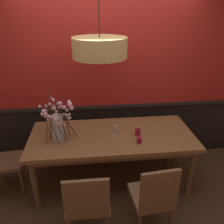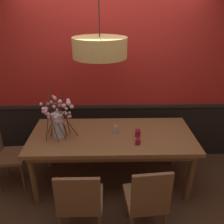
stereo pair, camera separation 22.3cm
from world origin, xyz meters
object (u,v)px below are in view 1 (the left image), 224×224
object	(u,v)px
chair_head_west_end	(1,158)
chair_far_side_right	(128,120)
dining_table	(112,140)
condiment_bottle	(115,130)
pendant_lamp	(100,48)
chair_near_side_right	(153,196)
vase_with_blossoms	(57,124)
candle_holder_nearer_center	(138,132)
chair_near_side_left	(87,202)
chair_far_side_left	(87,120)
candle_holder_nearer_edge	(139,140)

from	to	relation	value
chair_head_west_end	chair_far_side_right	xyz separation A→B (m)	(1.80, 0.87, -0.00)
dining_table	condiment_bottle	world-z (taller)	condiment_bottle
chair_far_side_right	pendant_lamp	size ratio (longest dim) A/B	0.87
chair_near_side_right	vase_with_blossoms	world-z (taller)	vase_with_blossoms
candle_holder_nearer_center	pendant_lamp	distance (m)	1.15
chair_near_side_left	dining_table	bearing A→B (deg)	68.26
dining_table	pendant_lamp	world-z (taller)	pendant_lamp
chair_far_side_left	candle_holder_nearer_center	distance (m)	1.18
chair_far_side_left	chair_head_west_end	size ratio (longest dim) A/B	1.04
candle_holder_nearer_edge	condiment_bottle	xyz separation A→B (m)	(-0.26, 0.26, 0.02)
chair_near_side_left	chair_far_side_right	world-z (taller)	chair_far_side_right
dining_table	vase_with_blossoms	world-z (taller)	vase_with_blossoms
chair_near_side_left	vase_with_blossoms	distance (m)	1.00
vase_with_blossoms	chair_far_side_right	bearing A→B (deg)	41.37
chair_near_side_left	vase_with_blossoms	size ratio (longest dim) A/B	1.40
chair_near_side_left	candle_holder_nearer_center	distance (m)	1.09
vase_with_blossoms	condiment_bottle	xyz separation A→B (m)	(0.72, 0.06, -0.16)
chair_head_west_end	vase_with_blossoms	xyz separation A→B (m)	(0.77, -0.04, 0.47)
candle_holder_nearer_center	condiment_bottle	world-z (taller)	condiment_bottle
chair_head_west_end	vase_with_blossoms	size ratio (longest dim) A/B	1.45
candle_holder_nearer_edge	pendant_lamp	distance (m)	1.18
chair_head_west_end	pendant_lamp	bearing A→B (deg)	0.54
chair_near_side_right	candle_holder_nearer_center	distance (m)	0.86
dining_table	candle_holder_nearer_edge	world-z (taller)	candle_holder_nearer_edge
candle_holder_nearer_edge	candle_holder_nearer_center	bearing A→B (deg)	83.74
chair_far_side_left	candle_holder_nearer_edge	bearing A→B (deg)	-61.00
chair_head_west_end	pendant_lamp	xyz separation A→B (m)	(1.31, 0.01, 1.36)
chair_head_west_end	candle_holder_nearer_center	bearing A→B (deg)	-1.82
chair_head_west_end	vase_with_blossoms	bearing A→B (deg)	-3.00
vase_with_blossoms	candle_holder_nearer_center	bearing A→B (deg)	-0.91
chair_near_side_right	pendant_lamp	xyz separation A→B (m)	(-0.47, 0.87, 1.36)
candle_holder_nearer_center	condiment_bottle	size ratio (longest dim) A/B	0.75
condiment_bottle	chair_near_side_left	bearing A→B (deg)	-113.79
chair_head_west_end	chair_near_side_right	bearing A→B (deg)	-25.74
dining_table	candle_holder_nearer_edge	xyz separation A→B (m)	(0.31, -0.24, 0.12)
candle_holder_nearer_edge	dining_table	bearing A→B (deg)	142.49
candle_holder_nearer_center	candle_holder_nearer_edge	distance (m)	0.19
dining_table	pendant_lamp	xyz separation A→B (m)	(-0.13, 0.02, 1.19)
dining_table	chair_near_side_left	size ratio (longest dim) A/B	2.36
chair_near_side_left	chair_head_west_end	size ratio (longest dim) A/B	0.96
condiment_bottle	candle_holder_nearer_center	bearing A→B (deg)	-14.00
dining_table	candle_holder_nearer_edge	size ratio (longest dim) A/B	27.88
vase_with_blossoms	chair_far_side_left	bearing A→B (deg)	69.32
candle_holder_nearer_center	candle_holder_nearer_edge	size ratio (longest dim) A/B	1.20
vase_with_blossoms	pendant_lamp	world-z (taller)	pendant_lamp
vase_with_blossoms	dining_table	bearing A→B (deg)	3.11
candle_holder_nearer_center	condiment_bottle	distance (m)	0.29
chair_near_side_left	vase_with_blossoms	world-z (taller)	vase_with_blossoms
chair_near_side_right	candle_holder_nearer_edge	size ratio (longest dim) A/B	12.32
chair_far_side_left	condiment_bottle	bearing A→B (deg)	-67.49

